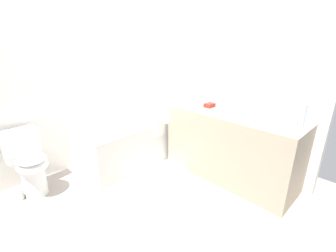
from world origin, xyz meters
TOP-DOWN VIEW (x-y plane):
  - ground_plane at (0.00, 0.00)m, footprint 3.99×3.99m
  - wall_back_tiled at (0.00, 1.21)m, footprint 3.39×0.10m
  - wall_right_mirror at (1.55, 0.00)m, footprint 0.10×2.72m
  - bathtub at (0.66, 0.78)m, footprint 1.59×0.78m
  - toilet at (-0.69, 0.88)m, footprint 0.37×0.50m
  - vanity_counter at (1.20, -0.47)m, footprint 0.59×1.59m
  - sink_basin at (1.18, -0.48)m, footprint 0.30×0.30m
  - sink_faucet at (1.36, -0.48)m, footprint 0.12×0.15m
  - water_bottle_0 at (1.18, -0.83)m, footprint 0.07×0.07m
  - water_bottle_1 at (1.16, -0.71)m, footprint 0.07×0.07m
  - water_bottle_2 at (1.14, -1.00)m, footprint 0.06×0.06m
  - water_bottle_3 at (1.18, 0.07)m, footprint 0.06×0.06m
  - water_bottle_4 at (1.19, -0.91)m, footprint 0.06×0.06m
  - water_bottle_5 at (1.23, -1.17)m, footprint 0.06×0.06m
  - drinking_glass_0 at (1.15, -1.14)m, footprint 0.07×0.07m
  - drinking_glass_1 at (1.14, 0.15)m, footprint 0.08×0.08m
  - drinking_glass_2 at (1.14, 0.23)m, footprint 0.07×0.07m
  - drinking_glass_3 at (1.17, -0.27)m, footprint 0.07×0.07m
  - amenity_basket at (1.23, -0.10)m, footprint 0.14×0.10m
  - bath_mat at (0.62, 0.17)m, footprint 0.66×0.36m
  - toilet_paper_roll at (-0.86, 0.86)m, footprint 0.11×0.11m

SIDE VIEW (x-z plane):
  - ground_plane at x=0.00m, z-range 0.00..0.00m
  - bath_mat at x=0.62m, z-range 0.00..0.01m
  - toilet_paper_roll at x=-0.86m, z-range 0.00..0.14m
  - bathtub at x=0.66m, z-range -0.35..0.96m
  - toilet at x=-0.69m, z-range 0.00..0.75m
  - vanity_counter at x=1.20m, z-range 0.00..0.84m
  - amenity_basket at x=1.23m, z-range 0.84..0.89m
  - sink_basin at x=1.18m, z-range 0.84..0.90m
  - sink_faucet at x=1.36m, z-range 0.83..0.92m
  - drinking_glass_1 at x=1.14m, z-range 0.84..0.92m
  - drinking_glass_3 at x=1.17m, z-range 0.84..0.92m
  - drinking_glass_0 at x=1.15m, z-range 0.84..0.94m
  - drinking_glass_2 at x=1.14m, z-range 0.84..0.94m
  - water_bottle_4 at x=1.19m, z-range 0.83..1.03m
  - water_bottle_1 at x=1.16m, z-range 0.83..1.03m
  - water_bottle_2 at x=1.14m, z-range 0.83..1.06m
  - water_bottle_3 at x=1.18m, z-range 0.83..1.07m
  - water_bottle_0 at x=1.18m, z-range 0.83..1.08m
  - water_bottle_5 at x=1.23m, z-range 0.83..1.09m
  - wall_back_tiled at x=0.00m, z-range 0.00..2.58m
  - wall_right_mirror at x=1.55m, z-range 0.00..2.58m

